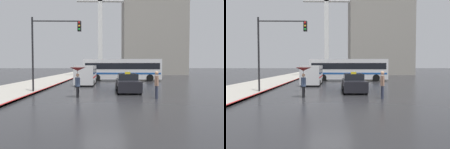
# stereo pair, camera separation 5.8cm
# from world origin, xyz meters

# --- Properties ---
(ground_plane) EXTENTS (300.00, 300.00, 0.00)m
(ground_plane) POSITION_xyz_m (0.00, 0.00, 0.00)
(ground_plane) COLOR #262628
(taxi) EXTENTS (1.91, 4.53, 1.66)m
(taxi) POSITION_xyz_m (1.83, 5.58, 0.69)
(taxi) COLOR black
(taxi) RESTS_ON ground_plane
(ambulance_van) EXTENTS (2.13, 5.74, 2.20)m
(ambulance_van) POSITION_xyz_m (-2.28, 12.37, 1.22)
(ambulance_van) COLOR silver
(ambulance_van) RESTS_ON ground_plane
(city_bus) EXTENTS (11.00, 3.30, 3.07)m
(city_bus) POSITION_xyz_m (2.27, 18.61, 1.71)
(city_bus) COLOR silver
(city_bus) RESTS_ON ground_plane
(pedestrian_with_umbrella) EXTENTS (1.07, 1.07, 2.07)m
(pedestrian_with_umbrella) POSITION_xyz_m (-1.89, 2.35, 1.66)
(pedestrian_with_umbrella) COLOR black
(pedestrian_with_umbrella) RESTS_ON ground_plane
(pedestrian_man) EXTENTS (0.29, 0.43, 1.82)m
(pedestrian_man) POSITION_xyz_m (3.40, 1.74, 1.08)
(pedestrian_man) COLOR #2D3347
(pedestrian_man) RESTS_ON ground_plane
(traffic_light) EXTENTS (3.92, 0.38, 6.00)m
(traffic_light) POSITION_xyz_m (-4.28, 4.92, 4.18)
(traffic_light) COLOR black
(traffic_light) RESTS_ON ground_plane
(building_tower_near) EXTENTS (14.33, 9.32, 33.45)m
(building_tower_near) POSITION_xyz_m (10.97, 39.79, 16.73)
(building_tower_near) COLOR gray
(building_tower_near) RESTS_ON ground_plane
(monument_cross) EXTENTS (9.52, 0.90, 21.65)m
(monument_cross) POSITION_xyz_m (-1.32, 32.46, 12.28)
(monument_cross) COLOR white
(monument_cross) RESTS_ON ground_plane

